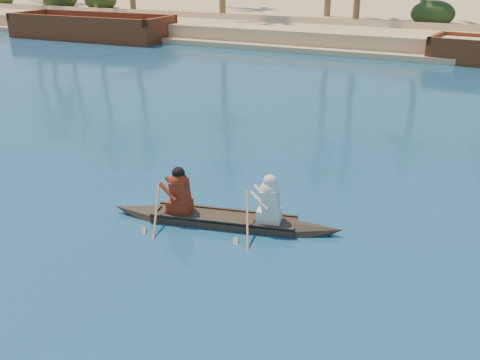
% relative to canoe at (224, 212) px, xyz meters
% --- Properties ---
extents(ground, '(160.00, 160.00, 0.00)m').
position_rel_canoe_xyz_m(ground, '(3.18, 2.35, -0.30)').
color(ground, '#0C3D52').
rests_on(ground, ground).
extents(shrub_cluster, '(100.00, 6.00, 2.40)m').
position_rel_canoe_xyz_m(shrub_cluster, '(3.18, 33.85, 0.90)').
color(shrub_cluster, '#1E3312').
rests_on(shrub_cluster, ground).
extents(canoe, '(5.60, 1.95, 1.54)m').
position_rel_canoe_xyz_m(canoe, '(0.00, 0.00, 0.00)').
color(canoe, '#34291C').
rests_on(canoe, ground).
extents(barge_left, '(13.44, 4.84, 2.22)m').
position_rel_canoe_xyz_m(barge_left, '(-24.69, 24.35, 0.48)').
color(barge_left, maroon).
rests_on(barge_left, ground).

